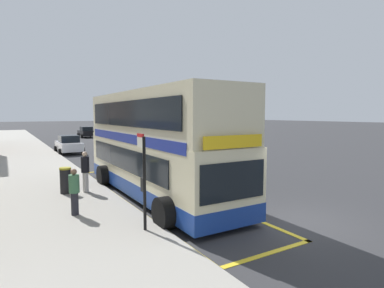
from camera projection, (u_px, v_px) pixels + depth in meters
ground_plane at (82, 143)px, 37.52m from camera, size 260.00×260.00×0.00m
pavement_near at (15, 146)px, 33.93m from camera, size 6.00×76.00×0.14m
double_decker_bus at (155, 148)px, 13.36m from camera, size 3.29×10.73×4.40m
bus_bay_markings at (155, 194)px, 13.65m from camera, size 3.18×13.74×0.01m
bus_stop_sign at (143, 174)px, 9.03m from camera, size 0.09×0.51×2.78m
parked_car_black_across at (86, 132)px, 47.18m from camera, size 2.09×4.20×1.62m
parked_car_white_distant at (69, 144)px, 28.02m from camera, size 2.09×4.20×1.62m
pedestrian_waiting_near_sign at (85, 170)px, 13.47m from camera, size 0.34×0.34×1.75m
pedestrian_further_back at (74, 190)px, 10.39m from camera, size 0.34×0.34×1.55m
litter_bin at (66, 180)px, 13.29m from camera, size 0.47×0.47×1.10m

